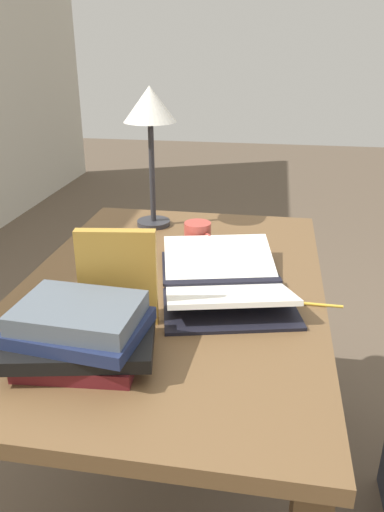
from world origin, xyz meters
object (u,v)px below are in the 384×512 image
at_px(pencil, 308,304).
at_px(open_book, 224,280).
at_px(reading_lamp, 150,114).
at_px(coffee_mug, 198,237).
at_px(book_stack_tall, 80,333).
at_px(book_standing_upright, 118,278).

bearing_deg(pencil, open_book, 73.48).
relative_size(reading_lamp, coffee_mug, 4.81).
distance_m(reading_lamp, coffee_mug, 0.42).
bearing_deg(reading_lamp, pencil, -134.70).
distance_m(open_book, pencil, 0.22).
xyz_separation_m(open_book, reading_lamp, (0.42, 0.28, 0.34)).
relative_size(book_stack_tall, pencil, 1.95).
xyz_separation_m(book_standing_upright, coffee_mug, (0.43, -0.11, -0.06)).
height_order(book_stack_tall, reading_lamp, reading_lamp).
distance_m(book_stack_tall, pencil, 0.53).
bearing_deg(open_book, book_standing_upright, 121.59).
relative_size(book_standing_upright, reading_lamp, 0.48).
bearing_deg(reading_lamp, open_book, -146.23).
xyz_separation_m(book_stack_tall, reading_lamp, (0.77, 0.05, 0.31)).
distance_m(open_book, coffee_mug, 0.25).
bearing_deg(pencil, coffee_mug, 46.87).
height_order(book_standing_upright, coffee_mug, book_standing_upright).
bearing_deg(coffee_mug, book_standing_upright, 166.30).
height_order(reading_lamp, pencil, reading_lamp).
relative_size(book_stack_tall, book_standing_upright, 1.45).
distance_m(coffee_mug, pencil, 0.42).
bearing_deg(book_standing_upright, reading_lamp, -1.04).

